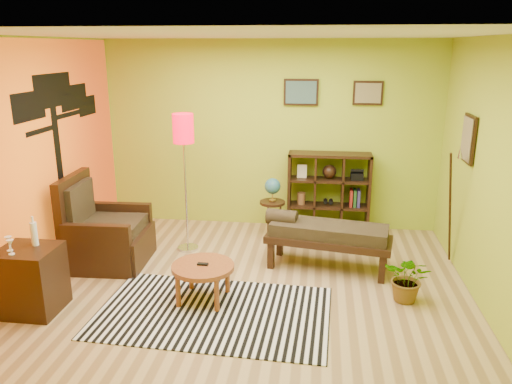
# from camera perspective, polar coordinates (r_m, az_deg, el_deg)

# --- Properties ---
(ground) EXTENTS (5.00, 5.00, 0.00)m
(ground) POSITION_cam_1_polar(r_m,az_deg,el_deg) (5.84, -0.78, -11.10)
(ground) COLOR tan
(ground) RESTS_ON ground
(room_shell) EXTENTS (5.04, 4.54, 2.82)m
(room_shell) POSITION_cam_1_polar(r_m,az_deg,el_deg) (5.29, -1.84, 6.63)
(room_shell) COLOR #A0B82A
(room_shell) RESTS_ON ground
(zebra_rug) EXTENTS (2.47, 1.57, 0.01)m
(zebra_rug) POSITION_cam_1_polar(r_m,az_deg,el_deg) (5.41, -4.85, -13.50)
(zebra_rug) COLOR silver
(zebra_rug) RESTS_ON ground
(coffee_table) EXTENTS (0.68, 0.68, 0.44)m
(coffee_table) POSITION_cam_1_polar(r_m,az_deg,el_deg) (5.50, -6.08, -8.83)
(coffee_table) COLOR brown
(coffee_table) RESTS_ON ground
(armchair) EXTENTS (0.99, 1.00, 1.15)m
(armchair) POSITION_cam_1_polar(r_m,az_deg,el_deg) (6.69, -16.98, -4.91)
(armchair) COLOR black
(armchair) RESTS_ON ground
(side_cabinet) EXTENTS (0.59, 0.54, 1.02)m
(side_cabinet) POSITION_cam_1_polar(r_m,az_deg,el_deg) (5.77, -24.42, -9.09)
(side_cabinet) COLOR black
(side_cabinet) RESTS_ON ground
(floor_lamp) EXTENTS (0.28, 0.28, 1.86)m
(floor_lamp) POSITION_cam_1_polar(r_m,az_deg,el_deg) (6.56, -8.26, 5.78)
(floor_lamp) COLOR silver
(floor_lamp) RESTS_ON ground
(globe_table) EXTENTS (0.36, 0.36, 0.89)m
(globe_table) POSITION_cam_1_polar(r_m,az_deg,el_deg) (7.14, 1.90, -0.11)
(globe_table) COLOR black
(globe_table) RESTS_ON ground
(cube_shelf) EXTENTS (1.20, 0.35, 1.20)m
(cube_shelf) POSITION_cam_1_polar(r_m,az_deg,el_deg) (7.46, 8.39, -0.12)
(cube_shelf) COLOR black
(cube_shelf) RESTS_ON ground
(bench) EXTENTS (1.60, 0.81, 0.71)m
(bench) POSITION_cam_1_polar(r_m,az_deg,el_deg) (6.27, 7.90, -4.73)
(bench) COLOR black
(bench) RESTS_ON ground
(potted_plant) EXTENTS (0.66, 0.69, 0.42)m
(potted_plant) POSITION_cam_1_polar(r_m,az_deg,el_deg) (5.76, 16.99, -9.94)
(potted_plant) COLOR #26661E
(potted_plant) RESTS_ON ground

